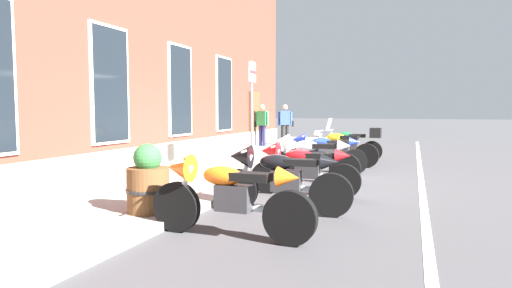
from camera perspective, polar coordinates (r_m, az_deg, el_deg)
The scene contains 15 objects.
ground_plane at distance 9.88m, azimuth 1.84°, elevation -4.67°, with size 140.00×140.00×0.00m, color #38383A.
sidewalk at distance 10.45m, azimuth -6.37°, elevation -3.86°, with size 26.87×3.13×0.12m, color gray.
lane_stripe at distance 9.41m, azimuth 20.80°, elevation -5.40°, with size 26.87×0.12×0.01m, color silver.
brick_pub_facade at distance 13.49m, azimuth -26.14°, elevation 15.40°, with size 20.87×6.70×8.48m.
motorcycle_orange_sport at distance 5.40m, azimuth -4.21°, elevation -6.37°, with size 0.62×2.18×1.02m.
motorcycle_black_sport at distance 6.65m, azimuth 2.85°, elevation -4.26°, with size 0.62×2.11×1.03m.
motorcycle_red_sport at distance 8.07m, azimuth 5.78°, elevation -2.88°, with size 0.62×2.04×0.98m.
motorcycle_white_sport at distance 9.50m, azimuth 6.73°, elevation -1.63°, with size 0.62×2.11×1.04m.
motorcycle_blue_sport at distance 11.00m, azimuth 8.63°, elevation -0.89°, with size 0.63×2.04×1.00m.
motorcycle_yellow_naked at distance 12.36m, azimuth 10.70°, elevation -0.61°, with size 0.62×2.16×0.99m.
motorcycle_green_touring at distance 13.85m, azimuth 12.37°, elevation 0.14°, with size 0.62×2.08×1.31m.
pedestrian_striped_shirt at distance 17.56m, azimuth 0.80°, elevation 2.78°, with size 0.29×0.66×1.66m.
pedestrian_blue_top at distance 18.12m, azimuth 3.82°, elevation 2.83°, with size 0.36×0.63×1.66m.
parking_sign at distance 9.88m, azimuth -0.54°, elevation 5.58°, with size 0.36×0.07×2.55m.
barrel_planter at distance 6.40m, azimuth -13.88°, elevation -4.96°, with size 0.62×0.62×0.98m.
Camera 1 is at (-9.28, -3.00, 1.57)m, focal length 30.72 mm.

